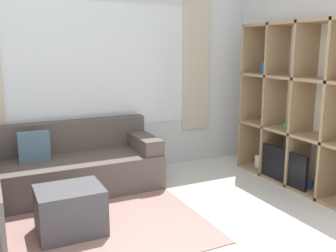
# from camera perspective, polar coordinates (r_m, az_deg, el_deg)

# --- Properties ---
(wall_back) EXTENTS (5.67, 0.11, 2.70)m
(wall_back) POSITION_cam_1_polar(r_m,az_deg,el_deg) (4.98, -10.25, 7.92)
(wall_back) COLOR silver
(wall_back) RESTS_ON ground_plane
(wall_right) EXTENTS (0.07, 3.86, 2.70)m
(wall_right) POSITION_cam_1_polar(r_m,az_deg,el_deg) (5.00, 20.79, 7.28)
(wall_right) COLOR silver
(wall_right) RESTS_ON ground_plane
(area_rug) EXTENTS (2.90, 2.00, 0.01)m
(area_rug) POSITION_cam_1_polar(r_m,az_deg,el_deg) (3.83, -17.98, -14.64)
(area_rug) COLOR gray
(area_rug) RESTS_ON ground_plane
(shelving_unit) EXTENTS (0.41, 1.94, 1.99)m
(shelving_unit) POSITION_cam_1_polar(r_m,az_deg,el_deg) (4.79, 20.02, 2.55)
(shelving_unit) COLOR silver
(shelving_unit) RESTS_ON ground_plane
(couch_main) EXTENTS (2.11, 0.85, 0.80)m
(couch_main) POSITION_cam_1_polar(r_m,az_deg,el_deg) (4.60, -15.03, -6.10)
(couch_main) COLOR #564C47
(couch_main) RESTS_ON ground_plane
(ottoman) EXTENTS (0.59, 0.49, 0.44)m
(ottoman) POSITION_cam_1_polar(r_m,az_deg,el_deg) (3.61, -14.67, -12.38)
(ottoman) COLOR #47474C
(ottoman) RESTS_ON ground_plane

